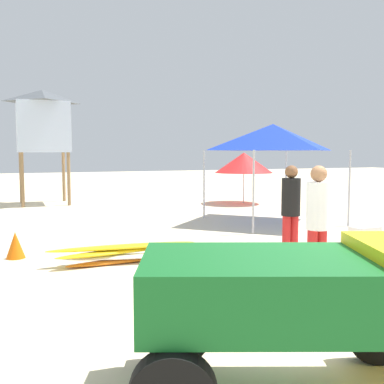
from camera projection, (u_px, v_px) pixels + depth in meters
ground at (329, 315)px, 5.20m from camera, size 80.00×80.00×0.00m
utility_cart at (311, 297)px, 3.42m from camera, size 2.81×2.09×1.50m
surfboard_pile at (122, 253)px, 7.65m from camera, size 2.59×0.74×0.32m
lifeguard_near_center at (291, 207)px, 7.63m from camera, size 0.32×0.32×1.68m
lifeguard_near_right at (318, 218)px, 6.14m from camera, size 0.32×0.32×1.72m
popup_canopy at (273, 137)px, 12.05m from camera, size 2.87×2.87×2.66m
lifeguard_tower at (43, 121)px, 16.20m from camera, size 1.98×1.98×4.16m
beach_umbrella_left at (244, 163)px, 16.53m from camera, size 2.15×2.15×1.90m
traffic_cone_near at (15, 245)px, 7.97m from camera, size 0.34×0.34×0.48m
cooler_box at (365, 235)px, 9.21m from camera, size 0.59×0.33×0.37m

